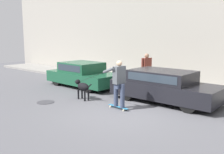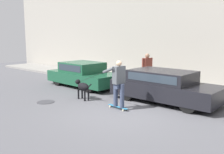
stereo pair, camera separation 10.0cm
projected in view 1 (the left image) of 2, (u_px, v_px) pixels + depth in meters
The scene contains 9 objects.
ground_plane at pixel (125, 112), 8.91m from camera, with size 36.00×36.00×0.00m, color #545459.
back_wall at pixel (200, 31), 12.77m from camera, with size 32.00×0.30×5.55m.
sidewalk_curb at pixel (184, 90), 12.17m from camera, with size 30.00×2.46×0.14m.
parked_car_0 at pixel (83, 75), 13.21m from camera, with size 4.00×1.93×1.22m.
parked_car_1 at pixel (165, 86), 10.17m from camera, with size 4.23×1.78×1.23m.
dog at pixel (83, 87), 10.54m from camera, with size 1.10×0.41×0.78m.
skateboarder at pixel (119, 82), 9.12m from camera, with size 2.75×0.64×1.72m.
pedestrian_with_bag at pixel (147, 67), 13.10m from camera, with size 0.34×0.76×1.54m.
manhole_cover at pixel (46, 102), 10.17m from camera, with size 0.68×0.68×0.01m.
Camera 1 is at (5.34, -6.76, 2.62)m, focal length 42.00 mm.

